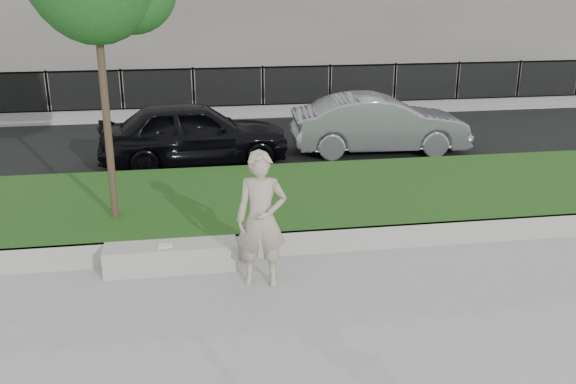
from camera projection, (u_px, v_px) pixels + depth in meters
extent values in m
plane|color=gray|center=(258.00, 287.00, 9.34)|extent=(90.00, 90.00, 0.00)
cube|color=black|center=(239.00, 205.00, 12.09)|extent=(34.00, 4.00, 0.40)
cube|color=gray|center=(250.00, 246.00, 10.25)|extent=(34.00, 0.08, 0.40)
cube|color=black|center=(221.00, 144.00, 17.29)|extent=(34.00, 7.00, 0.04)
cube|color=gray|center=(212.00, 110.00, 21.49)|extent=(34.00, 3.00, 0.12)
cube|color=slate|center=(214.00, 110.00, 20.49)|extent=(32.00, 0.30, 0.24)
cube|color=black|center=(213.00, 91.00, 20.29)|extent=(32.00, 0.04, 1.50)
cube|color=black|center=(212.00, 68.00, 20.07)|extent=(32.00, 0.05, 0.05)
cube|color=black|center=(213.00, 106.00, 20.45)|extent=(32.00, 0.05, 0.05)
cube|color=gray|center=(171.00, 257.00, 9.84)|extent=(2.02, 0.50, 0.41)
imported|color=tan|center=(261.00, 219.00, 9.16)|extent=(0.81, 0.61, 2.00)
cube|color=beige|center=(165.00, 246.00, 9.70)|extent=(0.23, 0.18, 0.02)
cylinder|color=#38281C|center=(102.00, 63.00, 10.13)|extent=(0.12, 0.12, 5.18)
imported|color=black|center=(194.00, 133.00, 15.15)|extent=(4.56, 2.11, 1.51)
imported|color=gray|center=(379.00, 124.00, 16.19)|extent=(4.49, 1.79, 1.45)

